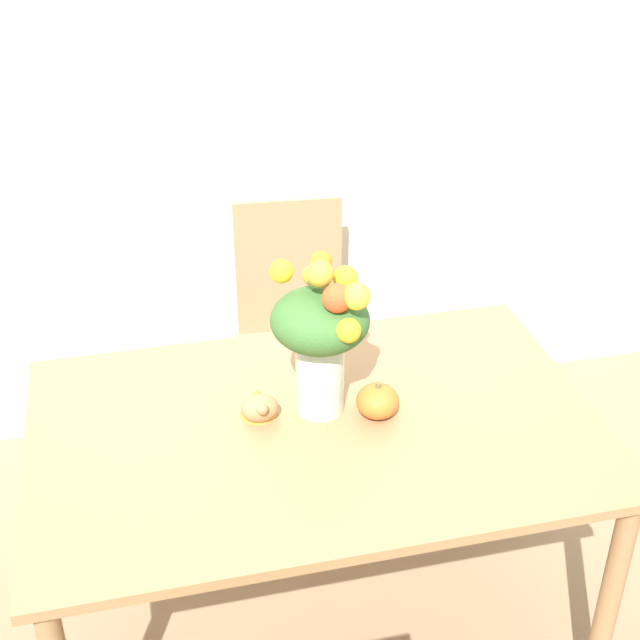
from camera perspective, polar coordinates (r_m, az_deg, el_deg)
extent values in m
plane|color=#8E7556|center=(2.99, -0.23, -18.56)|extent=(12.00, 12.00, 0.00)
cube|color=white|center=(3.27, -5.27, 14.35)|extent=(8.00, 0.06, 2.70)
cube|color=#9E754C|center=(2.46, -0.27, -6.94)|extent=(1.55, 1.00, 0.03)
cylinder|color=#9E754C|center=(2.66, 18.02, -16.72)|extent=(0.06, 0.06, 0.74)
cylinder|color=#9E754C|center=(3.02, -15.77, -9.48)|extent=(0.06, 0.06, 0.74)
cylinder|color=#9E754C|center=(3.22, 10.49, -5.85)|extent=(0.06, 0.06, 0.74)
cylinder|color=#B2CCBC|center=(2.44, 0.00, -3.44)|extent=(0.13, 0.13, 0.23)
cylinder|color=silver|center=(2.49, 0.00, -4.85)|extent=(0.12, 0.12, 0.09)
cylinder|color=#38662D|center=(2.43, 0.61, -2.65)|extent=(0.01, 0.01, 0.29)
cylinder|color=#38662D|center=(2.45, 0.05, -2.39)|extent=(0.01, 0.01, 0.29)
cylinder|color=#38662D|center=(2.43, -0.58, -2.60)|extent=(0.01, 0.01, 0.29)
cylinder|color=#38662D|center=(2.41, -0.41, -3.00)|extent=(0.01, 0.01, 0.29)
cylinder|color=#38662D|center=(2.41, 0.33, -3.03)|extent=(0.01, 0.01, 0.29)
ellipsoid|color=#38662D|center=(2.35, 0.00, 0.00)|extent=(0.27, 0.27, 0.16)
sphere|color=#D64C23|center=(2.25, 1.12, 1.36)|extent=(0.08, 0.08, 0.08)
sphere|color=yellow|center=(2.25, 1.85, -0.68)|extent=(0.06, 0.06, 0.06)
sphere|color=#AD9E33|center=(2.32, -0.48, 2.87)|extent=(0.06, 0.06, 0.06)
sphere|color=#AD9E33|center=(2.27, 0.00, 2.98)|extent=(0.07, 0.07, 0.07)
sphere|color=yellow|center=(2.24, 2.37, 1.53)|extent=(0.07, 0.07, 0.07)
sphere|color=orange|center=(2.34, 0.07, 3.76)|extent=(0.06, 0.06, 0.06)
sphere|color=yellow|center=(2.34, 1.65, 2.69)|extent=(0.07, 0.07, 0.07)
sphere|color=yellow|center=(2.32, -2.49, 3.13)|extent=(0.06, 0.06, 0.06)
ellipsoid|color=orange|center=(2.46, 3.71, -5.21)|extent=(0.12, 0.12, 0.09)
cylinder|color=brown|center=(2.43, 3.75, -4.24)|extent=(0.02, 0.02, 0.02)
ellipsoid|color=#A87A4C|center=(2.45, -3.88, -5.66)|extent=(0.10, 0.08, 0.08)
cone|color=orange|center=(2.47, -4.00, -5.23)|extent=(0.10, 0.10, 0.08)
sphere|color=#A87A4C|center=(2.40, -3.73, -5.70)|extent=(0.03, 0.03, 0.03)
cube|color=#9E7A56|center=(3.31, -1.52, -2.51)|extent=(0.45, 0.45, 0.02)
cylinder|color=#9E7A56|center=(3.30, -4.04, -7.71)|extent=(0.04, 0.04, 0.44)
cylinder|color=#9E7A56|center=(3.33, 1.84, -7.18)|extent=(0.04, 0.04, 0.44)
cylinder|color=#9E7A56|center=(3.57, -4.53, -4.35)|extent=(0.04, 0.04, 0.44)
cylinder|color=#9E7A56|center=(3.60, 0.88, -3.89)|extent=(0.04, 0.04, 0.44)
cube|color=#9E7A56|center=(3.34, -2.02, 3.40)|extent=(0.40, 0.05, 0.54)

